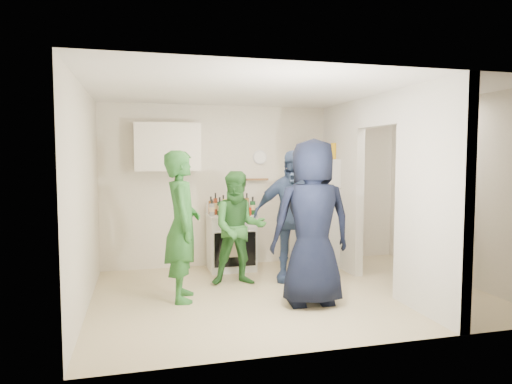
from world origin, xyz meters
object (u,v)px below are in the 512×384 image
at_px(fridge, 317,212).
at_px(person_green_left, 182,226).
at_px(yellow_cup_stack_top, 334,151).
at_px(person_green_center, 239,228).
at_px(person_navy, 312,223).
at_px(blue_bowl, 311,146).
at_px(person_denim, 291,216).
at_px(stove, 231,242).
at_px(person_nook, 421,217).
at_px(wicker_basket, 311,154).

relative_size(fridge, person_green_left, 0.94).
distance_m(yellow_cup_stack_top, person_green_center, 2.07).
bearing_deg(fridge, person_navy, -113.80).
relative_size(blue_bowl, yellow_cup_stack_top, 0.96).
bearing_deg(fridge, person_denim, -131.76).
relative_size(person_green_left, person_denim, 0.99).
distance_m(person_green_left, person_denim, 1.60).
bearing_deg(stove, person_denim, -49.90).
relative_size(fridge, person_nook, 0.94).
height_order(stove, yellow_cup_stack_top, yellow_cup_stack_top).
height_order(person_green_center, person_nook, person_nook).
bearing_deg(person_navy, person_green_center, -55.70).
relative_size(stove, yellow_cup_stack_top, 3.36).
xyz_separation_m(wicker_basket, person_green_left, (-2.13, -1.32, -0.85)).
distance_m(yellow_cup_stack_top, person_denim, 1.45).
xyz_separation_m(blue_bowl, person_green_center, (-1.34, -0.84, -1.12)).
relative_size(stove, person_nook, 0.47).
xyz_separation_m(fridge, blue_bowl, (-0.10, 0.05, 1.04)).
height_order(stove, wicker_basket, wicker_basket).
bearing_deg(person_navy, person_green_left, -18.65).
relative_size(stove, wicker_basket, 2.40).
relative_size(yellow_cup_stack_top, person_green_left, 0.14).
relative_size(yellow_cup_stack_top, person_green_center, 0.16).
bearing_deg(blue_bowl, person_navy, -110.59).
bearing_deg(wicker_basket, yellow_cup_stack_top, -25.11).
distance_m(person_green_left, person_nook, 3.24).
bearing_deg(yellow_cup_stack_top, person_green_left, -154.53).
bearing_deg(stove, yellow_cup_stack_top, -4.65).
distance_m(person_green_left, person_navy, 1.53).
bearing_deg(person_nook, person_navy, -59.22).
height_order(wicker_basket, blue_bowl, blue_bowl).
relative_size(stove, person_navy, 0.44).
xyz_separation_m(blue_bowl, person_denim, (-0.60, -0.83, -0.98)).
height_order(person_navy, person_nook, person_navy).
bearing_deg(person_navy, wicker_basket, -108.06).
xyz_separation_m(yellow_cup_stack_top, person_denim, (-0.92, -0.68, -0.90)).
bearing_deg(person_nook, person_denim, -91.97).
bearing_deg(blue_bowl, person_green_left, -148.26).
xyz_separation_m(stove, yellow_cup_stack_top, (1.60, -0.13, 1.37)).
distance_m(person_green_center, person_nook, 2.49).
relative_size(fridge, person_navy, 0.87).
bearing_deg(person_green_center, blue_bowl, 37.59).
relative_size(stove, person_denim, 0.47).
height_order(fridge, person_navy, person_navy).
xyz_separation_m(person_green_left, person_nook, (3.24, 0.02, -0.00)).
distance_m(person_denim, person_navy, 1.04).
relative_size(wicker_basket, person_denim, 0.19).
bearing_deg(person_green_left, wicker_basket, -53.57).
xyz_separation_m(stove, person_navy, (0.58, -1.85, 0.54)).
height_order(blue_bowl, person_nook, blue_bowl).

